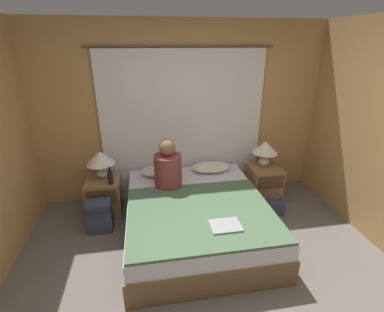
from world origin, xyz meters
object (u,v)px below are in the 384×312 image
Objects in this scene: lamp_right at (265,149)px; beer_bottle_on_left_stand at (110,177)px; person_left_in_bed at (168,168)px; backpack_on_floor at (99,215)px; nightstand_right at (264,183)px; handbag_on_floor at (273,207)px; pillow_left at (161,171)px; laptop_on_bed at (225,226)px; nightstand_left at (105,196)px; bed at (196,217)px; pillow_right at (211,167)px; lamp_left at (100,159)px.

lamp_right reaches higher than beer_bottle_on_left_stand.
person_left_in_bed is at bearing -9.78° from beer_bottle_on_left_stand.
person_left_in_bed is at bearing 8.27° from backpack_on_floor.
beer_bottle_on_left_stand is (-2.17, -0.14, 0.35)m from nightstand_right.
beer_bottle_on_left_stand reaches higher than handbag_on_floor.
person_left_in_bed reaches higher than pillow_left.
pillow_left is 1.45m from laptop_on_bed.
nightstand_left is 1.00× the size of nightstand_right.
lamp_right is (1.15, 0.72, 0.55)m from bed.
backpack_on_floor is (-0.81, -0.50, -0.30)m from pillow_left.
backpack_on_floor reaches higher than handbag_on_floor.
laptop_on_bed is 1.62m from backpack_on_floor.
lamp_right is 1.58× the size of beer_bottle_on_left_stand.
pillow_left is (-1.51, 0.11, 0.27)m from nightstand_right.
pillow_left is at bearing 180.00° from pillow_right.
pillow_left is (0.79, 0.04, -0.25)m from lamp_left.
person_left_in_bed reaches higher than bed.
nightstand_right is 0.84m from pillow_right.
bed is at bearing -169.32° from handbag_on_floor.
nightstand_left is at bearing 86.93° from backpack_on_floor.
handbag_on_floor is at bearing -12.75° from lamp_left.
pillow_left is at bearing 20.38° from beer_bottle_on_left_stand.
nightstand_left is (-1.15, 0.65, 0.03)m from bed.
person_left_in_bed is (-1.44, -0.33, -0.05)m from lamp_right.
pillow_left is 0.43m from person_left_in_bed.
nightstand_left and nightstand_right have the same top height.
lamp_left reaches higher than laptop_on_bed.
nightstand_right is at bearing -4.09° from pillow_left.
lamp_left is 0.92m from person_left_in_bed.
backpack_on_floor is 1.15× the size of handbag_on_floor.
nightstand_right is 1.58m from laptop_on_bed.
bed is at bearing -12.50° from backpack_on_floor.
bed is 3.45× the size of pillow_right.
backpack_on_floor is (-0.15, -0.25, -0.38)m from beer_bottle_on_left_stand.
laptop_on_bed reaches higher than nightstand_left.
lamp_right is (2.30, 0.00, 0.00)m from lamp_left.
pillow_left is at bearing 2.87° from lamp_left.
pillow_right is 1.41m from beer_bottle_on_left_stand.
bed is at bearing -115.39° from pillow_right.
handbag_on_floor is at bearing -7.26° from person_left_in_bed.
nightstand_right is at bearing -1.70° from lamp_left.
handbag_on_floor is at bearing 40.73° from laptop_on_bed.
pillow_left reaches higher than nightstand_left.
pillow_left reaches higher than bed.
beer_bottle_on_left_stand is (-0.66, -0.25, 0.08)m from pillow_left.
nightstand_left is at bearing 162.87° from person_left_in_bed.
bed is at bearing -150.45° from nightstand_right.
lamp_left is at bearing -178.50° from pillow_right.
lamp_left is at bearing 121.42° from beer_bottle_on_left_stand.
pillow_right is (-0.79, 0.04, -0.25)m from lamp_right.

